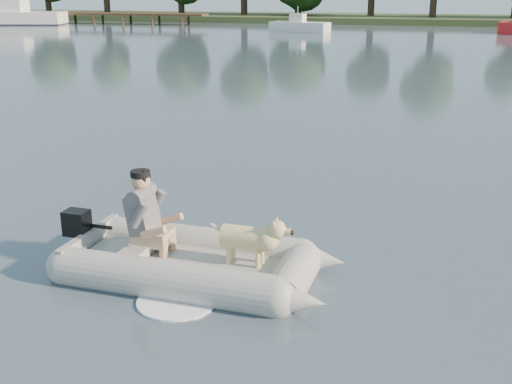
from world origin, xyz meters
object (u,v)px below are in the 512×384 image
(dinghy, at_px, (194,231))
(motorboat, at_px, (300,20))
(cabin_cruiser, at_px, (17,12))
(dock, at_px, (117,18))
(dog, at_px, (245,242))
(man, at_px, (144,210))

(dinghy, relative_size, motorboat, 0.97)
(cabin_cruiser, bearing_deg, motorboat, -16.47)
(dock, relative_size, cabin_cruiser, 1.96)
(dock, distance_m, motorboat, 19.93)
(dock, height_order, dog, dock)
(cabin_cruiser, distance_m, motorboat, 27.83)
(man, distance_m, dog, 1.48)
(man, height_order, dog, man)
(dog, bearing_deg, dock, 120.92)
(cabin_cruiser, bearing_deg, dinghy, -65.74)
(dock, xyz_separation_m, motorboat, (19.05, -5.87, 0.43))
(dog, xyz_separation_m, motorboat, (-7.57, 45.81, 0.40))
(dinghy, xyz_separation_m, cabin_cruiser, (-34.59, 48.31, 0.56))
(dock, xyz_separation_m, cabin_cruiser, (-8.68, -3.38, 0.68))
(dinghy, distance_m, motorboat, 46.33)
(man, xyz_separation_m, dog, (1.45, -0.09, -0.28))
(dock, distance_m, dog, 58.13)
(man, relative_size, dog, 1.16)
(dock, relative_size, dog, 17.89)
(cabin_cruiser, bearing_deg, man, -66.27)
(cabin_cruiser, bearing_deg, dog, -65.18)
(man, xyz_separation_m, cabin_cruiser, (-33.84, 48.20, 0.36))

